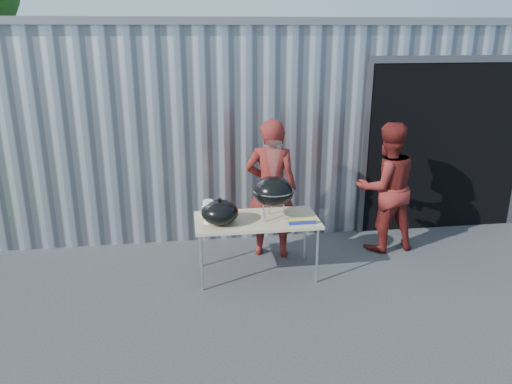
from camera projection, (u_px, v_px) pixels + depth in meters
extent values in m
plane|color=#323234|center=(237.00, 296.00, 5.78)|extent=(80.00, 80.00, 0.00)
cube|color=silver|center=(251.00, 106.00, 9.85)|extent=(8.00, 6.00, 3.00)
cube|color=slate|center=(251.00, 24.00, 9.37)|extent=(8.20, 6.20, 0.10)
cube|color=black|center=(426.00, 141.00, 7.98)|extent=(2.40, 1.20, 2.50)
cube|color=#4C4C51|center=(455.00, 59.00, 7.04)|extent=(2.52, 0.08, 0.10)
cube|color=tan|center=(257.00, 220.00, 6.07)|extent=(1.50, 0.75, 0.04)
cylinder|color=silver|center=(202.00, 263.00, 5.80)|extent=(0.03, 0.03, 0.71)
cylinder|color=silver|center=(317.00, 256.00, 5.98)|extent=(0.03, 0.03, 0.71)
cylinder|color=silver|center=(200.00, 241.00, 6.39)|extent=(0.03, 0.03, 0.71)
cylinder|color=silver|center=(305.00, 235.00, 6.58)|extent=(0.03, 0.03, 0.71)
ellipsoid|color=black|center=(273.00, 191.00, 5.97)|extent=(0.48, 0.48, 0.36)
cylinder|color=silver|center=(273.00, 190.00, 5.96)|extent=(0.49, 0.49, 0.02)
cylinder|color=silver|center=(273.00, 189.00, 5.96)|extent=(0.46, 0.46, 0.01)
cylinder|color=silver|center=(271.00, 205.00, 6.17)|extent=(0.02, 0.02, 0.24)
cylinder|color=silver|center=(264.00, 212.00, 5.96)|extent=(0.02, 0.02, 0.24)
cylinder|color=silver|center=(284.00, 211.00, 5.99)|extent=(0.02, 0.02, 0.24)
cylinder|color=#D5734C|center=(261.00, 189.00, 5.93)|extent=(0.02, 0.14, 0.02)
cylinder|color=#D5734C|center=(264.00, 188.00, 5.94)|extent=(0.02, 0.14, 0.02)
cylinder|color=#D5734C|center=(267.00, 188.00, 5.94)|extent=(0.02, 0.14, 0.02)
cylinder|color=#D5734C|center=(270.00, 188.00, 5.95)|extent=(0.02, 0.14, 0.02)
cylinder|color=#D5734C|center=(273.00, 188.00, 5.95)|extent=(0.02, 0.14, 0.02)
cylinder|color=#D5734C|center=(276.00, 188.00, 5.96)|extent=(0.02, 0.14, 0.02)
cylinder|color=#D5734C|center=(279.00, 188.00, 5.96)|extent=(0.02, 0.14, 0.02)
cylinder|color=#D5734C|center=(282.00, 188.00, 5.97)|extent=(0.02, 0.14, 0.02)
cylinder|color=#D5734C|center=(285.00, 187.00, 5.97)|extent=(0.02, 0.14, 0.02)
cone|color=silver|center=(273.00, 165.00, 5.87)|extent=(0.20, 0.20, 0.55)
ellipsoid|color=black|center=(220.00, 212.00, 5.87)|extent=(0.44, 0.44, 0.29)
cylinder|color=black|center=(220.00, 200.00, 5.82)|extent=(0.05, 0.05, 0.03)
cylinder|color=white|center=(208.00, 212.00, 5.90)|extent=(0.12, 0.12, 0.28)
cube|color=white|center=(210.00, 211.00, 6.17)|extent=(0.20, 0.15, 0.10)
cube|color=navy|center=(302.00, 222.00, 5.89)|extent=(0.32, 0.06, 0.05)
cube|color=yellow|center=(302.00, 220.00, 5.88)|extent=(0.32, 0.06, 0.01)
imported|color=maroon|center=(271.00, 189.00, 6.58)|extent=(0.78, 0.61, 1.87)
imported|color=maroon|center=(386.00, 187.00, 6.79)|extent=(0.94, 0.76, 1.79)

